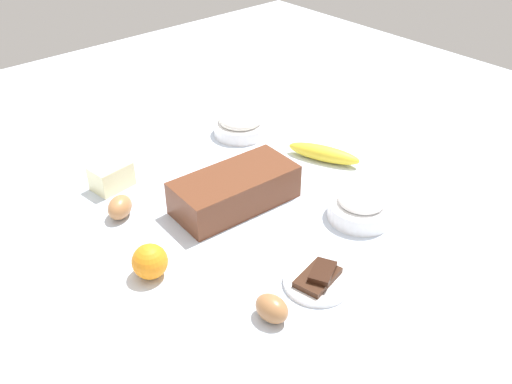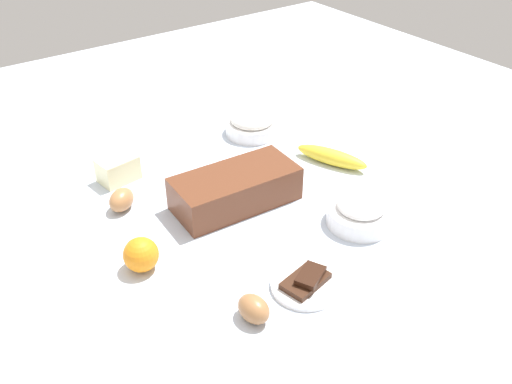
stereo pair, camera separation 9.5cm
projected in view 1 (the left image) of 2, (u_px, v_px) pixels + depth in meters
name	position (u px, v px, depth m)	size (l,w,h in m)	color
ground_plane	(256.00, 210.00, 1.26)	(2.40, 2.40, 0.02)	silver
loaf_pan	(235.00, 189.00, 1.24)	(0.29, 0.15, 0.08)	brown
flour_bowl	(240.00, 124.00, 1.53)	(0.15, 0.15, 0.07)	white
sugar_bowl	(361.00, 206.00, 1.21)	(0.14, 0.14, 0.07)	white
banana	(324.00, 153.00, 1.42)	(0.19, 0.04, 0.04)	yellow
orange_fruit	(150.00, 261.00, 1.05)	(0.07, 0.07, 0.07)	orange
butter_block	(111.00, 176.00, 1.31)	(0.09, 0.06, 0.06)	#F4EDB2
egg_near_butter	(120.00, 207.00, 1.21)	(0.05, 0.05, 0.07)	#B07748
egg_beside_bowl	(272.00, 308.00, 0.97)	(0.05, 0.05, 0.07)	#A06B41
chocolate_plate	(318.00, 279.00, 1.04)	(0.13, 0.13, 0.03)	white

